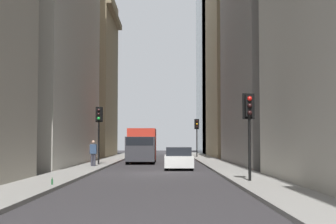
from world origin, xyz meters
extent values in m
plane|color=#302D30|center=(0.00, 0.00, 0.00)|extent=(135.00, 135.00, 0.00)
cube|color=gray|center=(0.00, 4.50, 0.07)|extent=(90.00, 2.20, 0.14)
cube|color=gray|center=(0.00, -4.50, 0.07)|extent=(90.00, 2.20, 0.14)
cube|color=#9E8966|center=(28.99, -10.60, 16.52)|extent=(19.35, 10.00, 33.04)
cube|color=#B7B2A5|center=(8.16, 10.60, 12.38)|extent=(18.09, 10.00, 24.76)
cube|color=#9E8966|center=(28.10, 10.60, 9.41)|extent=(12.37, 10.00, 18.82)
cube|color=#867556|center=(28.10, 5.35, 16.47)|extent=(12.37, 0.50, 0.60)
cube|color=red|center=(13.46, 1.40, 1.54)|extent=(4.60, 2.25, 2.60)
cube|color=#38383D|center=(10.26, 1.40, 1.19)|extent=(1.90, 2.25, 1.90)
cube|color=black|center=(10.26, 1.40, 1.79)|extent=(1.92, 2.09, 0.64)
cylinder|color=black|center=(10.26, 0.41, 0.44)|extent=(0.88, 0.28, 0.88)
cylinder|color=black|center=(10.26, 2.38, 0.44)|extent=(0.88, 0.28, 0.88)
cylinder|color=black|center=(14.86, 0.41, 0.44)|extent=(0.88, 0.28, 0.88)
cylinder|color=black|center=(14.86, 2.38, 0.44)|extent=(0.88, 0.28, 0.88)
cube|color=silver|center=(3.81, -1.40, 0.53)|extent=(4.30, 1.78, 0.70)
cube|color=black|center=(3.61, -1.40, 1.15)|extent=(2.10, 1.58, 0.54)
cylinder|color=black|center=(5.16, -2.18, 0.32)|extent=(0.64, 0.22, 0.64)
cylinder|color=black|center=(5.16, -0.62, 0.32)|extent=(0.64, 0.22, 0.64)
cylinder|color=black|center=(2.46, -2.18, 0.32)|extent=(0.64, 0.22, 0.64)
cylinder|color=black|center=(2.46, -0.62, 0.32)|extent=(0.64, 0.22, 0.64)
cylinder|color=black|center=(-6.95, -4.12, 1.49)|extent=(0.12, 0.12, 2.69)
cube|color=black|center=(-6.95, -4.12, 3.28)|extent=(0.28, 0.32, 0.90)
cube|color=black|center=(-6.80, -4.12, 3.28)|extent=(0.03, 0.52, 1.10)
sphere|color=red|center=(-7.11, -4.12, 3.58)|extent=(0.20, 0.20, 0.20)
sphere|color=black|center=(-7.11, -4.12, 3.28)|extent=(0.20, 0.20, 0.20)
sphere|color=black|center=(-7.11, -4.12, 2.98)|extent=(0.20, 0.20, 0.20)
cylinder|color=black|center=(7.32, 4.23, 1.71)|extent=(0.12, 0.12, 3.14)
cube|color=black|center=(7.32, 4.23, 3.73)|extent=(0.28, 0.32, 0.90)
cube|color=black|center=(7.48, 4.23, 3.73)|extent=(0.03, 0.52, 1.10)
sphere|color=black|center=(7.16, 4.23, 4.03)|extent=(0.20, 0.20, 0.20)
sphere|color=black|center=(7.16, 4.23, 3.73)|extent=(0.20, 0.20, 0.20)
sphere|color=green|center=(7.16, 4.23, 3.43)|extent=(0.20, 0.20, 0.20)
cylinder|color=black|center=(24.61, -3.93, 1.67)|extent=(0.12, 0.12, 3.07)
cube|color=black|center=(24.61, -3.93, 3.66)|extent=(0.28, 0.32, 0.90)
cube|color=black|center=(24.77, -3.93, 3.66)|extent=(0.03, 0.52, 1.10)
sphere|color=black|center=(24.45, -3.93, 3.96)|extent=(0.20, 0.20, 0.20)
sphere|color=orange|center=(24.45, -3.93, 3.66)|extent=(0.20, 0.20, 0.20)
sphere|color=black|center=(24.45, -3.93, 3.36)|extent=(0.20, 0.20, 0.20)
cylinder|color=#33333D|center=(5.04, 4.18, 0.55)|extent=(0.16, 0.16, 0.82)
cylinder|color=#33333D|center=(5.04, 4.35, 0.55)|extent=(0.16, 0.16, 0.82)
cube|color=navy|center=(5.04, 4.27, 1.28)|extent=(0.26, 0.44, 0.64)
sphere|color=tan|center=(5.04, 4.27, 1.75)|extent=(0.22, 0.22, 0.22)
cylinder|color=#236033|center=(-8.74, 3.74, 0.24)|extent=(0.07, 0.07, 0.20)
cylinder|color=#236033|center=(-8.74, 3.74, 0.38)|extent=(0.03, 0.03, 0.07)
camera|label=1|loc=(-27.23, -0.61, 1.79)|focal=51.47mm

